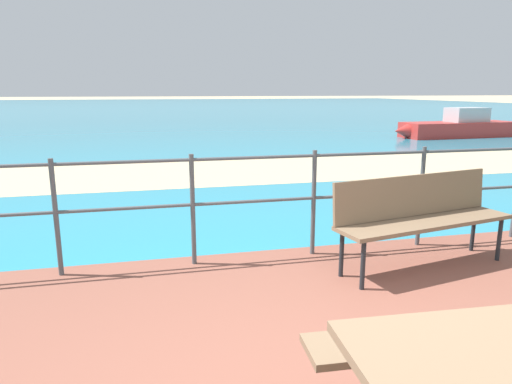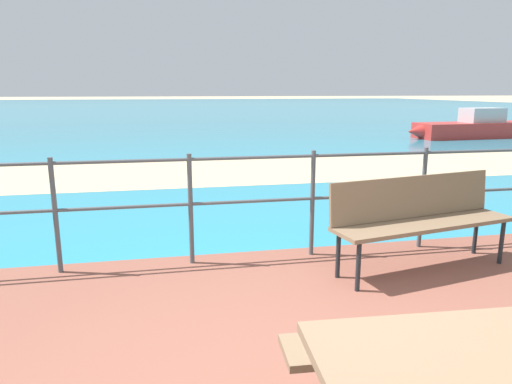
{
  "view_description": "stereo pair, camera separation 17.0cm",
  "coord_description": "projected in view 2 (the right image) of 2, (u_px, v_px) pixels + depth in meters",
  "views": [
    {
      "loc": [
        -0.97,
        -1.73,
        1.67
      ],
      "look_at": [
        0.13,
        2.9,
        0.61
      ],
      "focal_mm": 32.3,
      "sensor_mm": 36.0,
      "label": 1
    },
    {
      "loc": [
        -0.8,
        -1.76,
        1.67
      ],
      "look_at": [
        0.13,
        2.9,
        0.61
      ],
      "focal_mm": 32.3,
      "sensor_mm": 36.0,
      "label": 2
    }
  ],
  "objects": [
    {
      "name": "park_bench",
      "position": [
        420.0,
        213.0,
        4.16
      ],
      "size": [
        1.81,
        0.75,
        0.84
      ],
      "rotation": [
        0.0,
        0.0,
        0.2
      ],
      "color": "#7A6047",
      "rests_on": "patio_paving"
    },
    {
      "name": "beach_strip",
      "position": [
        205.0,
        171.0,
        9.61
      ],
      "size": [
        54.01,
        3.46,
        0.01
      ],
      "primitive_type": "cube",
      "rotation": [
        0.0,
        0.0,
        -0.0
      ],
      "color": "tan",
      "rests_on": "ground"
    },
    {
      "name": "boat_near",
      "position": [
        473.0,
        128.0,
        16.25
      ],
      "size": [
        4.72,
        1.41,
        1.04
      ],
      "rotation": [
        0.0,
        0.0,
        3.19
      ],
      "color": "red",
      "rests_on": "sea_water"
    },
    {
      "name": "sea_water",
      "position": [
        172.0,
        109.0,
        40.5
      ],
      "size": [
        90.0,
        90.0,
        0.01
      ],
      "primitive_type": "cube",
      "color": "teal",
      "rests_on": "ground"
    },
    {
      "name": "railing_fence",
      "position": [
        253.0,
        193.0,
        4.35
      ],
      "size": [
        5.94,
        0.04,
        1.04
      ],
      "color": "#4C5156",
      "rests_on": "patio_paving"
    }
  ]
}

